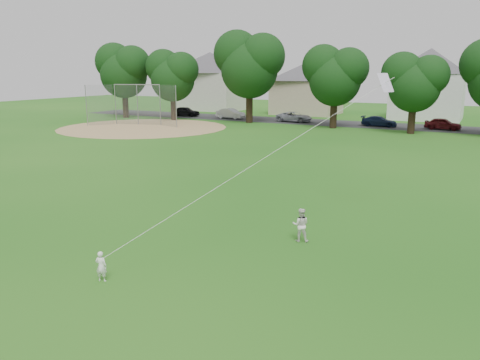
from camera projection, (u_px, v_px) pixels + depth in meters
The scene contains 10 objects.
ground at pixel (225, 265), 14.79m from camera, with size 160.00×160.00×0.00m, color #175313.
street at pixel (414, 127), 51.00m from camera, with size 90.00×7.00×0.01m, color #2D2D30.
dirt_infield at pixel (143, 127), 50.70m from camera, with size 18.00×18.00×0.02m, color #9E7F51.
toddler at pixel (101, 266), 13.55m from camera, with size 0.34×0.22×0.93m, color white.
older_boy at pixel (301, 225), 16.73m from camera, with size 0.60×0.47×1.23m, color white.
kite at pixel (266, 157), 16.10m from camera, with size 3.23×5.62×12.76m.
baseball_backstop at pixel (136, 105), 52.51m from camera, with size 9.82×4.20×4.50m.
tree_row at pixel (399, 70), 45.46m from camera, with size 80.80×8.92×10.94m.
parked_cars at pixel (382, 121), 51.50m from camera, with size 53.54×2.69×1.29m.
house_row at pixel (406, 80), 59.75m from camera, with size 77.51×14.17×10.38m.
Camera 1 is at (6.84, -11.98, 5.99)m, focal length 35.00 mm.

